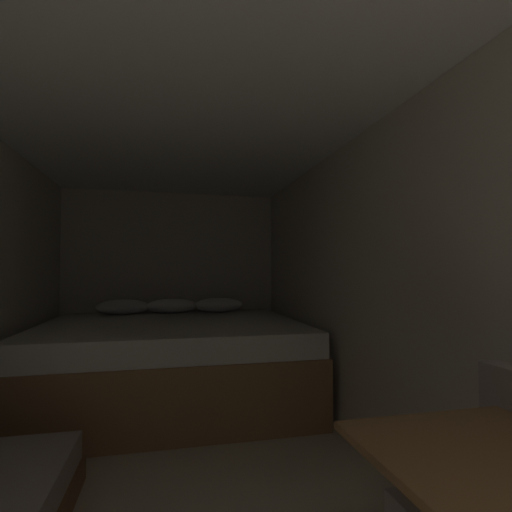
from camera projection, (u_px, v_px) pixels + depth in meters
The scene contains 6 objects.
ground_plane at pixel (175, 484), 2.18m from camera, with size 6.83×6.83×0.00m, color beige.
wall_back at pixel (172, 282), 4.60m from camera, with size 2.55×0.05×2.15m, color beige.
wall_right at pixel (373, 291), 2.51m from camera, with size 0.05×4.83×2.15m, color beige.
ceiling_slab at pixel (178, 107), 2.27m from camera, with size 2.55×4.83×0.05m, color white.
bed at pixel (172, 360), 3.58m from camera, with size 2.33×1.93×0.90m.
dinette_table at pixel (502, 501), 0.98m from camera, with size 0.62×0.66×0.72m.
Camera 1 is at (-0.05, -0.56, 1.20)m, focal length 27.10 mm.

